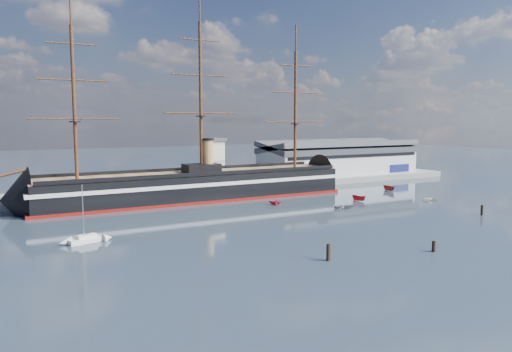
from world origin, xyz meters
TOP-DOWN VIEW (x-y plane):
  - ground at (0.00, 40.00)m, footprint 600.00×600.00m
  - quay at (10.00, 76.00)m, footprint 180.00×18.00m
  - warehouse at (58.00, 80.00)m, footprint 63.00×21.00m
  - quay_tower at (3.00, 73.00)m, footprint 5.00×5.00m
  - warship at (-11.50, 60.00)m, footprint 112.88×16.29m
  - sailboat at (-46.67, 23.63)m, footprint 7.12×3.74m
  - motorboat_b at (18.32, 28.35)m, footprint 2.32×3.52m
  - motorboat_c at (29.39, 35.32)m, footprint 5.63×3.11m
  - motorboat_d at (5.72, 41.62)m, footprint 4.91×6.41m
  - motorboat_e at (48.28, 26.20)m, footprint 2.21×2.92m
  - motorboat_f at (51.20, 45.92)m, footprint 5.88×2.31m
  - piling_near_left at (-14.97, -8.13)m, footprint 0.64×0.64m
  - piling_near_mid at (4.39, -12.63)m, footprint 0.64×0.64m
  - piling_far_right at (40.97, 4.76)m, footprint 0.64×0.64m

SIDE VIEW (x-z plane):
  - ground at x=0.00m, z-range 0.00..0.00m
  - quay at x=10.00m, z-range -1.00..1.00m
  - motorboat_b at x=18.32m, z-range -0.76..0.76m
  - motorboat_c at x=29.39m, z-range -1.07..1.07m
  - motorboat_d at x=5.72m, z-range -1.08..1.08m
  - motorboat_e at x=48.28m, z-range -0.63..0.63m
  - motorboat_f at x=51.20m, z-range -1.16..1.16m
  - piling_near_left at x=-14.97m, z-range -1.77..1.77m
  - piling_near_mid at x=4.39m, z-range -1.33..1.33m
  - piling_far_right at x=40.97m, z-range -1.59..1.59m
  - sailboat at x=-46.67m, z-range -4.77..6.16m
  - warship at x=-11.50m, z-range -22.93..31.01m
  - warehouse at x=58.00m, z-range 2.18..13.78m
  - quay_tower at x=3.00m, z-range 2.25..17.25m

